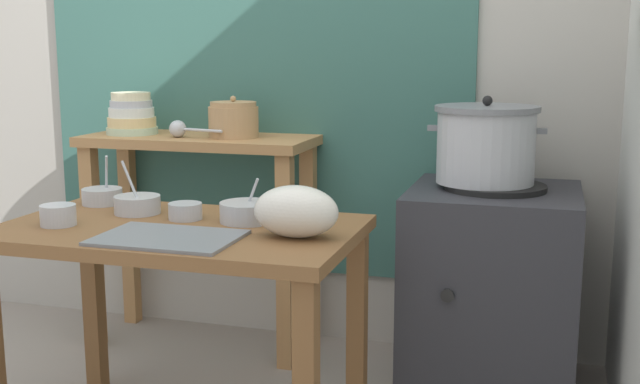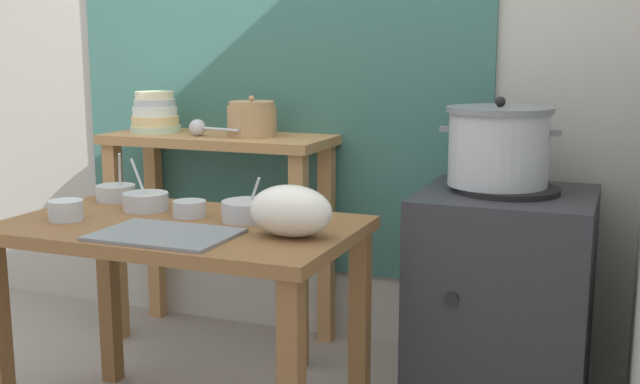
% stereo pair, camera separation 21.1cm
% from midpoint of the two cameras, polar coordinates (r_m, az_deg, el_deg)
% --- Properties ---
extents(wall_back, '(4.40, 0.12, 2.60)m').
position_cam_midpoint_polar(wall_back, '(3.35, 2.42, 11.25)').
color(wall_back, '#B2ADA3').
rests_on(wall_back, ground).
extents(prep_table, '(1.10, 0.66, 0.72)m').
position_cam_midpoint_polar(prep_table, '(2.48, -7.69, -4.76)').
color(prep_table, brown).
rests_on(prep_table, ground).
extents(back_shelf_table, '(0.96, 0.40, 0.90)m').
position_cam_midpoint_polar(back_shelf_table, '(3.31, -5.58, 0.37)').
color(back_shelf_table, '#B27F4C').
rests_on(back_shelf_table, ground).
extents(stove_block, '(0.60, 0.61, 0.78)m').
position_cam_midpoint_polar(stove_block, '(2.92, 15.27, -7.34)').
color(stove_block, '#2D2D33').
rests_on(stove_block, ground).
extents(steamer_pot, '(0.42, 0.37, 0.31)m').
position_cam_midpoint_polar(steamer_pot, '(2.83, 15.03, 3.26)').
color(steamer_pot, '#B7BABF').
rests_on(steamer_pot, stove_block).
extents(clay_pot, '(0.20, 0.20, 0.17)m').
position_cam_midpoint_polar(clay_pot, '(3.21, -3.13, 5.33)').
color(clay_pot, tan).
rests_on(clay_pot, back_shelf_table).
extents(bowl_stack_enamel, '(0.21, 0.21, 0.18)m').
position_cam_midpoint_polar(bowl_stack_enamel, '(3.41, -10.25, 5.62)').
color(bowl_stack_enamel, '#B7D1AD').
rests_on(bowl_stack_enamel, back_shelf_table).
extents(ladle, '(0.25, 0.08, 0.07)m').
position_cam_midpoint_polar(ladle, '(3.24, -7.00, 4.68)').
color(ladle, '#B7BABF').
rests_on(ladle, back_shelf_table).
extents(serving_tray, '(0.40, 0.28, 0.01)m').
position_cam_midpoint_polar(serving_tray, '(2.29, -8.70, -3.12)').
color(serving_tray, slate).
rests_on(serving_tray, prep_table).
extents(plastic_bag, '(0.25, 0.16, 0.15)m').
position_cam_midpoint_polar(plastic_bag, '(2.24, 0.53, -1.42)').
color(plastic_bag, silver).
rests_on(plastic_bag, prep_table).
extents(prep_bowl_0, '(0.11, 0.11, 0.05)m').
position_cam_midpoint_polar(prep_bowl_0, '(2.53, -7.19, -1.19)').
color(prep_bowl_0, '#B7BABF').
rests_on(prep_bowl_0, prep_table).
extents(prep_bowl_1, '(0.15, 0.15, 0.18)m').
position_cam_midpoint_polar(prep_bowl_1, '(2.66, -10.44, -0.64)').
color(prep_bowl_1, '#B7BABF').
rests_on(prep_bowl_1, prep_table).
extents(prep_bowl_2, '(0.11, 0.11, 0.06)m').
position_cam_midpoint_polar(prep_bowl_2, '(2.56, -15.88, -1.26)').
color(prep_bowl_2, '#B7BABF').
rests_on(prep_bowl_2, prep_table).
extents(prep_bowl_3, '(0.14, 0.14, 0.18)m').
position_cam_midpoint_polar(prep_bowl_3, '(2.85, -12.68, -0.01)').
color(prep_bowl_3, '#B7BABF').
rests_on(prep_bowl_3, prep_table).
extents(prep_bowl_4, '(0.17, 0.17, 0.14)m').
position_cam_midpoint_polar(prep_bowl_4, '(2.46, -2.82, -1.33)').
color(prep_bowl_4, '#B7BABF').
rests_on(prep_bowl_4, prep_table).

